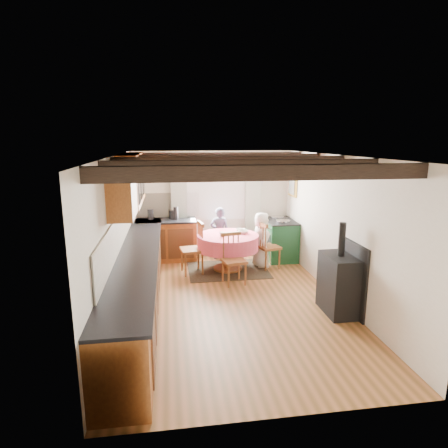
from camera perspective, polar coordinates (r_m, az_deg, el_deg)
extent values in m
cube|color=#A46437|center=(6.46, 1.05, -11.56)|extent=(3.60, 5.50, 0.00)
cube|color=white|center=(5.90, 1.15, 10.23)|extent=(3.60, 5.50, 0.00)
cube|color=silver|center=(8.74, -1.86, 3.08)|extent=(3.60, 0.00, 2.40)
cube|color=silver|center=(3.52, 8.62, -11.72)|extent=(3.60, 0.00, 2.40)
cube|color=silver|center=(6.05, -15.98, -1.71)|extent=(0.00, 5.50, 2.40)
cube|color=silver|center=(6.60, 16.70, -0.58)|extent=(0.00, 5.50, 2.40)
cube|color=black|center=(3.95, 5.98, 7.69)|extent=(3.60, 0.16, 0.16)
cube|color=black|center=(4.92, 3.09, 8.70)|extent=(3.60, 0.16, 0.16)
cube|color=black|center=(5.91, 1.15, 9.35)|extent=(3.60, 0.16, 0.16)
cube|color=black|center=(6.89, -0.25, 9.82)|extent=(3.60, 0.16, 0.16)
cube|color=black|center=(7.88, -1.29, 10.16)|extent=(3.60, 0.16, 0.16)
cube|color=beige|center=(6.33, -15.46, -1.04)|extent=(0.02, 4.50, 0.55)
cube|color=beige|center=(8.67, -8.44, 2.86)|extent=(1.40, 0.02, 0.55)
cube|color=#A35B22|center=(6.24, -12.80, -8.41)|extent=(0.60, 5.30, 0.88)
cube|color=#A35B22|center=(8.55, -8.61, -2.48)|extent=(1.30, 0.60, 0.88)
cube|color=black|center=(6.09, -12.82, -4.36)|extent=(0.64, 5.30, 0.04)
cube|color=black|center=(8.43, -8.71, 0.50)|extent=(1.30, 0.64, 0.04)
cube|color=#A35B22|center=(7.08, -13.75, 6.61)|extent=(0.34, 1.80, 0.90)
cube|color=#A35B22|center=(5.60, -15.07, 4.54)|extent=(0.34, 0.90, 0.70)
cube|color=white|center=(8.68, -1.21, 5.68)|extent=(1.34, 0.03, 1.54)
cube|color=white|center=(8.68, -1.22, 5.69)|extent=(1.20, 0.01, 1.40)
cube|color=beige|center=(8.61, -6.75, 2.17)|extent=(0.35, 0.10, 2.10)
cube|color=beige|center=(8.82, 4.37, 2.47)|extent=(0.35, 0.10, 2.10)
cylinder|color=black|center=(8.54, -1.16, 9.61)|extent=(2.00, 0.03, 0.03)
cube|color=gold|center=(8.62, 10.30, 6.10)|extent=(0.04, 0.50, 0.60)
cylinder|color=silver|center=(8.82, 4.97, 6.40)|extent=(0.30, 0.02, 0.30)
cube|color=black|center=(7.90, 0.57, -6.91)|extent=(1.62, 1.26, 0.01)
imported|color=#3D3D53|center=(8.50, -0.64, -1.39)|extent=(0.49, 0.38, 1.18)
imported|color=white|center=(8.01, 5.63, -2.37)|extent=(0.38, 0.58, 1.17)
imported|color=silver|center=(7.98, 2.51, -0.94)|extent=(0.23, 0.23, 0.05)
imported|color=silver|center=(7.81, 2.90, -1.19)|extent=(0.30, 0.30, 0.07)
imported|color=silver|center=(7.55, -0.36, -1.55)|extent=(0.11, 0.11, 0.09)
cylinder|color=#262628|center=(8.49, -11.00, 1.43)|extent=(0.13, 0.13, 0.23)
cylinder|color=#262628|center=(8.51, -7.72, 1.42)|extent=(0.17, 0.17, 0.19)
cylinder|color=#262628|center=(8.39, -7.25, 1.62)|extent=(0.10, 0.10, 0.28)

